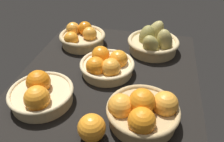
{
  "coord_description": "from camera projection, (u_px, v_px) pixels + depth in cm",
  "views": [
    {
      "loc": [
        -72.41,
        -17.36,
        58.57
      ],
      "look_at": [
        -2.73,
        -1.95,
        7.0
      ],
      "focal_mm": 36.02,
      "sensor_mm": 36.0,
      "label": 1
    }
  ],
  "objects": [
    {
      "name": "basket_near_right_pears",
      "position": [
        154.0,
        42.0,
        1.05
      ],
      "size": [
        25.75,
        24.14,
        14.7
      ],
      "color": "tan",
      "rests_on": "market_tray"
    },
    {
      "name": "basket_near_left",
      "position": [
        142.0,
        111.0,
        0.69
      ],
      "size": [
        23.12,
        23.12,
        12.35
      ],
      "color": "tan",
      "rests_on": "market_tray"
    },
    {
      "name": "market_tray",
      "position": [
        109.0,
        77.0,
        0.94
      ],
      "size": [
        84.0,
        72.0,
        3.0
      ],
      "primitive_type": "cube",
      "color": "black",
      "rests_on": "ground"
    },
    {
      "name": "loose_orange_front_gap",
      "position": [
        92.0,
        128.0,
        0.65
      ],
      "size": [
        8.36,
        8.36,
        8.36
      ],
      "primitive_type": "sphere",
      "color": "orange",
      "rests_on": "market_tray"
    },
    {
      "name": "basket_far_left",
      "position": [
        41.0,
        94.0,
        0.77
      ],
      "size": [
        22.48,
        22.48,
        11.44
      ],
      "color": "#D3BC8C",
      "rests_on": "market_tray"
    },
    {
      "name": "basket_far_right",
      "position": [
        82.0,
        37.0,
        1.11
      ],
      "size": [
        22.75,
        22.75,
        10.92
      ],
      "color": "tan",
      "rests_on": "market_tray"
    },
    {
      "name": "basket_center",
      "position": [
        107.0,
        65.0,
        0.92
      ],
      "size": [
        22.56,
        22.56,
        9.67
      ],
      "color": "#D3BC8C",
      "rests_on": "market_tray"
    }
  ]
}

